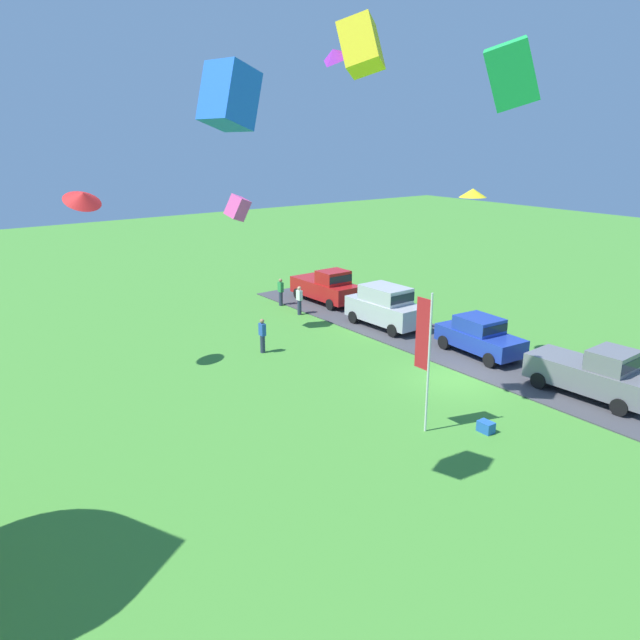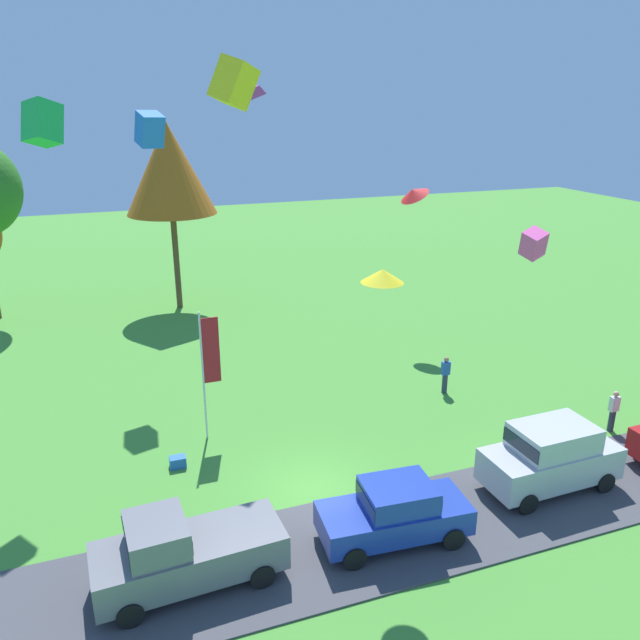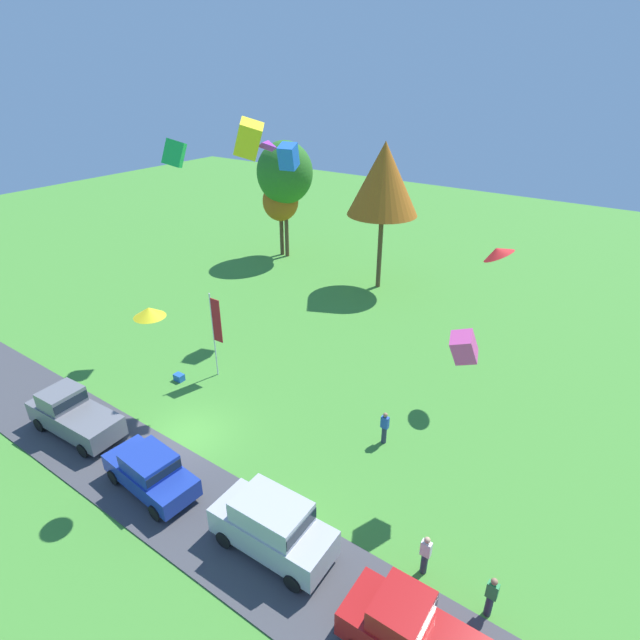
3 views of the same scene
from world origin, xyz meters
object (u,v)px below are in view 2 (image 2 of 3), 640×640
person_beside_suv (445,374)px  cooler_box (178,462)px  car_pickup_by_flagpole (182,551)px  kite_box_over_trees (234,83)px  flag_banner (208,359)px  kite_delta_near_flag (382,276)px  kite_box_high_left (533,244)px  tree_lone_near (169,169)px  car_sedan_far_end (395,510)px  kite_box_low_drifter (42,123)px  person_watching_sky (613,411)px  car_suv_near_entrance (551,454)px  kite_delta_high_right (414,193)px  kite_box_trailing_tail (150,129)px  kite_diamond_topmost (252,90)px

person_beside_suv → cooler_box: size_ratio=3.05×
person_beside_suv → cooler_box: person_beside_suv is taller
car_pickup_by_flagpole → kite_box_over_trees: (3.99, 9.19, 11.78)m
kite_box_over_trees → flag_banner: bearing=-137.3°
kite_delta_near_flag → kite_box_high_left: size_ratio=1.08×
tree_lone_near → cooler_box: (-2.65, -18.33, -8.32)m
car_sedan_far_end → person_beside_suv: car_sedan_far_end is taller
car_pickup_by_flagpole → kite_delta_near_flag: kite_delta_near_flag is taller
kite_delta_near_flag → kite_box_low_drifter: bearing=133.0°
person_watching_sky → kite_box_low_drifter: (-19.47, 7.43, 10.71)m
flag_banner → car_suv_near_entrance: bearing=-36.1°
person_beside_suv → person_watching_sky: bearing=-49.9°
kite_box_over_trees → kite_delta_high_right: bearing=29.3°
tree_lone_near → kite_delta_high_right: 14.47m
tree_lone_near → cooler_box: tree_lone_near is taller
person_beside_suv → kite_delta_high_right: (1.90, 7.25, 6.90)m
car_sedan_far_end → car_suv_near_entrance: bearing=5.9°
person_beside_suv → flag_banner: size_ratio=0.33×
tree_lone_near → flag_banner: (-1.07, -16.64, -5.27)m
person_beside_suv → tree_lone_near: (-9.35, 16.33, 7.64)m
kite_box_over_trees → kite_box_low_drifter: 6.63m
kite_box_over_trees → kite_box_low_drifter: kite_box_over_trees is taller
kite_box_trailing_tail → kite_delta_near_flag: size_ratio=1.15×
flag_banner → person_watching_sky: bearing=-18.3°
kite_delta_near_flag → kite_box_low_drifter: kite_box_low_drifter is taller
kite_diamond_topmost → tree_lone_near: bearing=95.8°
kite_box_trailing_tail → person_watching_sky: bearing=-39.1°
car_suv_near_entrance → cooler_box: (-11.48, 5.52, -1.10)m
kite_delta_high_right → car_suv_near_entrance: bearing=-99.3°
car_pickup_by_flagpole → car_sedan_far_end: (6.10, -0.28, -0.07)m
car_sedan_far_end → person_beside_suv: bearing=51.3°
car_suv_near_entrance → kite_box_low_drifter: bearing=146.2°
flag_banner → kite_box_trailing_tail: (-0.68, 7.67, 7.87)m
kite_box_low_drifter → kite_delta_high_right: (16.98, 5.04, -3.81)m
car_pickup_by_flagpole → kite_delta_near_flag: size_ratio=4.29×
car_sedan_far_end → kite_box_high_left: size_ratio=4.10×
car_sedan_far_end → kite_box_low_drifter: size_ratio=3.35×
person_watching_sky → kite_delta_near_flag: size_ratio=1.44×
kite_diamond_topmost → kite_delta_near_flag: kite_diamond_topmost is taller
person_beside_suv → kite_box_over_trees: bearing=171.3°
flag_banner → cooler_box: 3.83m
kite_box_low_drifter → kite_box_high_left: bearing=-9.1°
car_suv_near_entrance → kite_box_high_left: 9.46m
kite_box_high_left → car_suv_near_entrance: bearing=-119.5°
kite_delta_near_flag → kite_delta_high_right: size_ratio=0.77×
kite_box_over_trees → kite_delta_near_flag: size_ratio=1.25×
car_suv_near_entrance → kite_box_low_drifter: (-14.56, 9.73, 10.29)m
tree_lone_near → kite_box_over_trees: (0.71, -15.00, 4.36)m
kite_box_trailing_tail → kite_box_low_drifter: bearing=-127.7°
kite_box_trailing_tail → kite_delta_high_right: size_ratio=0.88×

